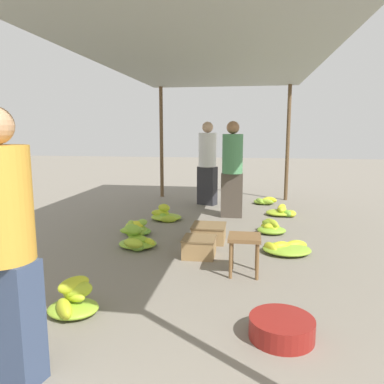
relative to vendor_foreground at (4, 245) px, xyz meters
name	(u,v)px	position (x,y,z in m)	size (l,w,h in m)	color
canopy_post_back_left	(161,143)	(-0.61, 6.49, 0.38)	(0.08, 0.08, 2.49)	brown
canopy_post_back_right	(288,143)	(2.20, 6.49, 0.38)	(0.08, 0.08, 2.49)	brown
canopy_tarp	(205,53)	(0.80, 3.10, 1.65)	(3.21, 7.18, 0.04)	#9EA399
vendor_foreground	(4,245)	(0.00, 0.00, 0.00)	(0.41, 0.41, 1.66)	#384766
stool	(244,243)	(1.37, 1.95, -0.52)	(0.34, 0.34, 0.43)	brown
basin_black	(282,328)	(1.67, 0.73, -0.78)	(0.48, 0.48, 0.16)	maroon
banana_pile_left_0	(165,216)	(-0.02, 4.22, -0.78)	(0.53, 0.49, 0.28)	#A8C82E
banana_pile_left_1	(137,228)	(-0.22, 3.28, -0.77)	(0.41, 0.45, 0.22)	#B1CB2C
banana_pile_left_2	(73,302)	(-0.03, 0.85, -0.76)	(0.43, 0.58, 0.33)	#B8CE2B
banana_pile_left_3	(137,240)	(-0.04, 2.65, -0.76)	(0.52, 0.53, 0.31)	#83B935
banana_pile_right_0	(283,212)	(2.01, 4.89, -0.79)	(0.55, 0.47, 0.20)	#77B437
banana_pile_right_1	(265,201)	(1.74, 5.93, -0.79)	(0.52, 0.44, 0.14)	#94BF32
banana_pile_right_2	(286,248)	(1.89, 2.77, -0.80)	(0.61, 0.53, 0.15)	#BFD12A
banana_pile_right_3	(271,228)	(1.74, 3.66, -0.78)	(0.43, 0.42, 0.21)	#B1CB2C
crate_near	(209,233)	(0.86, 3.10, -0.74)	(0.46, 0.46, 0.24)	#9E7A4C
crate_mid	(199,247)	(0.82, 2.45, -0.74)	(0.40, 0.40, 0.24)	#9E7A4C
shopper_walking_mid	(232,168)	(1.10, 4.65, 0.01)	(0.37, 0.36, 1.68)	#4C4238
shopper_walking_far	(207,162)	(0.54, 5.71, 0.02)	(0.47, 0.47, 1.70)	#2D2D33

